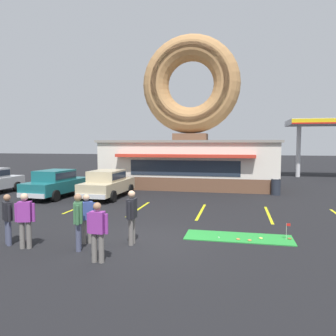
% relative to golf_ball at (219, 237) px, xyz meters
% --- Properties ---
extents(ground_plane, '(160.00, 160.00, 0.00)m').
position_rel_golf_ball_xyz_m(ground_plane, '(-2.33, -0.82, -0.05)').
color(ground_plane, black).
extents(donut_shop_building, '(12.30, 6.75, 10.96)m').
position_rel_golf_ball_xyz_m(donut_shop_building, '(-2.85, 13.12, 3.69)').
color(donut_shop_building, brown).
rests_on(donut_shop_building, ground).
extents(putting_mat, '(3.54, 1.20, 0.03)m').
position_rel_golf_ball_xyz_m(putting_mat, '(0.63, 0.26, -0.04)').
color(putting_mat, green).
rests_on(putting_mat, ground).
extents(mini_donut_near_left, '(0.13, 0.13, 0.04)m').
position_rel_golf_ball_xyz_m(mini_donut_near_left, '(1.35, 0.20, -0.00)').
color(mini_donut_near_left, '#E5C666').
rests_on(mini_donut_near_left, putting_mat).
extents(mini_donut_near_right, '(0.13, 0.13, 0.04)m').
position_rel_golf_ball_xyz_m(mini_donut_near_right, '(0.98, -0.11, -0.00)').
color(mini_donut_near_right, '#D17F47').
rests_on(mini_donut_near_right, putting_mat).
extents(mini_donut_mid_left, '(0.13, 0.13, 0.04)m').
position_rel_golf_ball_xyz_m(mini_donut_mid_left, '(2.27, 0.35, -0.00)').
color(mini_donut_mid_left, brown).
rests_on(mini_donut_mid_left, putting_mat).
extents(mini_donut_mid_centre, '(0.13, 0.13, 0.04)m').
position_rel_golf_ball_xyz_m(mini_donut_mid_centre, '(0.62, -0.07, -0.00)').
color(mini_donut_mid_centre, '#D17F47').
rests_on(mini_donut_mid_centre, putting_mat).
extents(golf_ball, '(0.04, 0.04, 0.04)m').
position_rel_golf_ball_xyz_m(golf_ball, '(0.00, 0.00, 0.00)').
color(golf_ball, white).
rests_on(golf_ball, putting_mat).
extents(putting_flag_pin, '(0.13, 0.01, 0.55)m').
position_rel_golf_ball_xyz_m(putting_flag_pin, '(2.18, 0.25, 0.39)').
color(putting_flag_pin, silver).
rests_on(putting_flag_pin, putting_mat).
extents(car_teal, '(2.21, 4.67, 1.60)m').
position_rel_golf_ball_xyz_m(car_teal, '(-9.82, 6.47, 0.82)').
color(car_teal, '#196066').
rests_on(car_teal, ground).
extents(car_champagne, '(2.05, 4.59, 1.60)m').
position_rel_golf_ball_xyz_m(car_champagne, '(-6.79, 6.90, 0.82)').
color(car_champagne, '#BCAD89').
rests_on(car_champagne, ground).
extents(pedestrian_blue_sweater_man, '(0.37, 0.56, 1.69)m').
position_rel_golf_ball_xyz_m(pedestrian_blue_sweater_man, '(-3.98, -2.04, 0.89)').
color(pedestrian_blue_sweater_man, '#474C66').
rests_on(pedestrian_blue_sweater_man, ground).
extents(pedestrian_hooded_kid, '(0.24, 0.60, 1.69)m').
position_rel_golf_ball_xyz_m(pedestrian_hooded_kid, '(-2.63, -1.15, 0.89)').
color(pedestrian_hooded_kid, slate).
rests_on(pedestrian_hooded_kid, ground).
extents(pedestrian_leather_jacket_man, '(0.60, 0.24, 1.61)m').
position_rel_golf_ball_xyz_m(pedestrian_leather_jacket_man, '(-3.02, -2.83, 0.84)').
color(pedestrian_leather_jacket_man, slate).
rests_on(pedestrian_leather_jacket_man, ground).
extents(pedestrian_clipboard_woman, '(0.50, 0.42, 1.56)m').
position_rel_golf_ball_xyz_m(pedestrian_clipboard_woman, '(-4.05, -1.36, 0.81)').
color(pedestrian_clipboard_woman, slate).
rests_on(pedestrian_clipboard_woman, ground).
extents(pedestrian_beanie_man, '(0.58, 0.34, 1.68)m').
position_rel_golf_ball_xyz_m(pedestrian_beanie_man, '(-5.62, -2.21, 0.88)').
color(pedestrian_beanie_man, slate).
rests_on(pedestrian_beanie_man, ground).
extents(pedestrian_crossing_woman, '(0.47, 0.43, 1.59)m').
position_rel_golf_ball_xyz_m(pedestrian_crossing_woman, '(-6.37, -2.00, 0.82)').
color(pedestrian_crossing_woman, '#474C66').
rests_on(pedestrian_crossing_woman, ground).
extents(trash_bin, '(0.57, 0.57, 0.97)m').
position_rel_golf_ball_xyz_m(trash_bin, '(2.86, 10.01, 0.45)').
color(trash_bin, '#232833').
rests_on(trash_bin, ground).
extents(parking_stripe_far_left, '(0.12, 3.60, 0.01)m').
position_rel_golf_ball_xyz_m(parking_stripe_far_left, '(-7.06, 4.18, -0.05)').
color(parking_stripe_far_left, yellow).
rests_on(parking_stripe_far_left, ground).
extents(parking_stripe_left, '(0.12, 3.60, 0.01)m').
position_rel_golf_ball_xyz_m(parking_stripe_left, '(-4.06, 4.18, -0.05)').
color(parking_stripe_left, yellow).
rests_on(parking_stripe_left, ground).
extents(parking_stripe_mid_left, '(0.12, 3.60, 0.01)m').
position_rel_golf_ball_xyz_m(parking_stripe_mid_left, '(-1.06, 4.18, -0.05)').
color(parking_stripe_mid_left, yellow).
rests_on(parking_stripe_mid_left, ground).
extents(parking_stripe_centre, '(0.12, 3.60, 0.01)m').
position_rel_golf_ball_xyz_m(parking_stripe_centre, '(1.94, 4.18, -0.05)').
color(parking_stripe_centre, yellow).
rests_on(parking_stripe_centre, ground).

